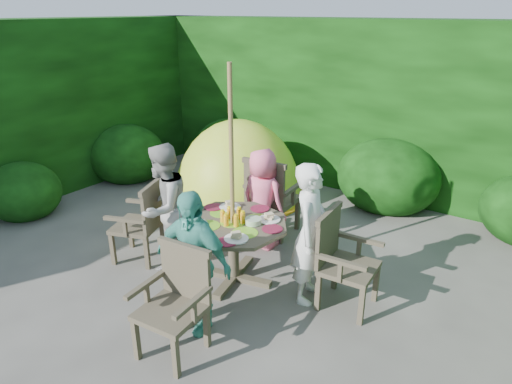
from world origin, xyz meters
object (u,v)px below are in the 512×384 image
Objects in this scene: patio_table at (233,232)px; child_right at (311,234)px; garden_chair_left at (143,221)px; child_left at (164,207)px; parasol_pole at (232,181)px; garden_chair_right at (342,259)px; child_back at (262,199)px; garden_chair_front at (176,300)px; child_front at (193,262)px; garden_chair_back at (270,196)px; dome_tent at (238,196)px.

child_right is at bearing 12.74° from patio_table.
child_left is (0.30, 0.06, 0.22)m from garden_chair_left.
garden_chair_right is at bearing 13.42° from parasol_pole.
child_right reaches higher than patio_table.
child_back is at bearing 63.03° from garden_chair_right.
parasol_pole reaches higher than garden_chair_left.
garden_chair_front is 0.36m from child_front.
garden_chair_front is (0.51, -2.14, -0.06)m from garden_chair_back.
child_front is at bearing 99.32° from garden_chair_front.
garden_chair_front is 0.63× the size of child_right.
child_left is at bearing 98.97° from garden_chair_right.
garden_chair_right is 2.94m from dome_tent.
child_left is at bearing 78.85° from garden_chair_left.
garden_chair_right is 1.55m from garden_chair_back.
child_right is at bearing 12.80° from parasol_pole.
garden_chair_front reaches higher than patio_table.
child_back reaches higher than garden_chair_back.
child_back is 1.69m from dome_tent.
parasol_pole is 0.92m from child_front.
parasol_pole is 1.61× the size of child_left.
garden_chair_front is at bearing 98.80° from garden_chair_back.
dome_tent is at bearing 116.01° from child_front.
garden_chair_back is (-0.26, 1.06, -0.04)m from patio_table.
parasol_pole reaches higher than child_right.
dome_tent reaches higher than patio_table.
child_front reaches higher than garden_chair_left.
child_left is (-0.78, -0.18, 0.13)m from patio_table.
dome_tent is (-1.35, 1.84, -1.10)m from parasol_pole.
garden_chair_back is 0.71× the size of child_left.
child_back reaches higher than patio_table.
child_front is (0.18, -0.78, -0.45)m from parasol_pole.
garden_chair_left is at bearing 89.21° from child_right.
child_back is (-0.96, 0.60, -0.09)m from child_right.
patio_table is at bearing -37.08° from dome_tent.
child_back is (-1.25, 0.52, 0.12)m from garden_chair_right.
garden_chair_right is 1.56m from garden_chair_front.
child_left reaches higher than dome_tent.
garden_chair_front is 0.63× the size of child_left.
parasol_pole is at bearing 97.96° from garden_chair_front.
child_right is at bearing 53.57° from child_front.
patio_table is 1.56× the size of garden_chair_front.
parasol_pole is 2.45× the size of garden_chair_right.
child_right reaches higher than garden_chair_front.
garden_chair_left reaches higher than garden_chair_front.
child_left is 2.21m from dome_tent.
dome_tent is at bearing -36.86° from child_back.
child_right is 0.58× the size of dome_tent.
child_front is 3.10m from dome_tent.
garden_chair_left is 0.37× the size of dome_tent.
patio_table is 0.81m from child_right.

